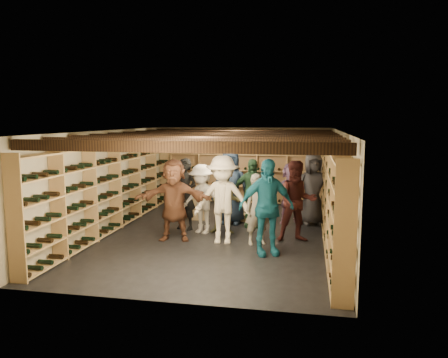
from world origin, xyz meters
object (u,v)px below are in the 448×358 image
object	(u,v)px
person_11	(291,193)
person_12	(313,189)
crate_stack_left	(229,203)
person_9	(202,199)
person_2	(225,202)
person_4	(266,207)
person_3	(223,200)
person_10	(252,193)
person_8	(297,201)
person_5	(174,200)
person_6	(230,187)
crate_stack_right	(198,207)
crate_loose	(245,217)
person_1	(185,194)
person_7	(258,209)

from	to	relation	value
person_11	person_12	distance (m)	0.56
crate_stack_left	person_9	distance (m)	1.72
person_2	person_4	bearing A→B (deg)	-58.65
person_3	person_10	world-z (taller)	person_3
person_8	person_12	size ratio (longest dim) A/B	0.98
person_5	person_6	world-z (taller)	person_6
person_4	person_5	distance (m)	2.20
person_3	person_5	bearing A→B (deg)	174.23
crate_stack_right	person_11	size ratio (longest dim) A/B	0.43
crate_loose	person_9	size ratio (longest dim) A/B	0.31
person_1	person_6	distance (m)	1.26
person_5	person_12	world-z (taller)	person_12
crate_loose	person_5	world-z (taller)	person_5
crate_stack_left	person_9	world-z (taller)	person_9
person_4	person_11	distance (m)	2.75
person_8	person_9	bearing A→B (deg)	158.89
person_1	person_8	xyz separation A→B (m)	(2.69, -0.55, 0.02)
person_9	person_10	xyz separation A→B (m)	(1.07, 0.81, 0.04)
crate_stack_left	crate_loose	xyz separation A→B (m)	(0.47, -0.19, -0.34)
person_8	person_11	xyz separation A→B (m)	(-0.20, 1.65, -0.10)
person_11	crate_stack_left	bearing A→B (deg)	155.65
crate_loose	person_11	size ratio (longest dim) A/B	0.32
person_9	person_6	bearing A→B (deg)	85.76
person_5	person_4	bearing A→B (deg)	-24.10
crate_loose	person_8	distance (m)	2.36
person_6	person_1	bearing A→B (deg)	-138.98
person_11	person_10	bearing A→B (deg)	-164.65
person_4	person_12	size ratio (longest dim) A/B	1.05
person_9	person_12	bearing A→B (deg)	48.60
person_3	person_5	distance (m)	1.10
person_4	person_7	size ratio (longest dim) A/B	1.26
crate_stack_left	crate_loose	distance (m)	0.61
crate_stack_right	person_6	world-z (taller)	person_6
person_11	person_9	bearing A→B (deg)	-160.83
person_1	person_11	bearing A→B (deg)	44.47
crate_loose	person_10	distance (m)	1.03
person_6	person_9	distance (m)	1.18
person_2	person_9	distance (m)	0.55
crate_stack_left	crate_loose	bearing A→B (deg)	-21.92
person_2	crate_stack_right	bearing A→B (deg)	120.95
person_7	person_6	bearing A→B (deg)	92.84
crate_stack_right	person_7	world-z (taller)	person_7
person_6	person_3	bearing A→B (deg)	-83.73
crate_stack_right	person_2	world-z (taller)	person_2
crate_stack_right	crate_loose	distance (m)	1.31
person_1	person_7	bearing A→B (deg)	-5.74
person_1	person_10	bearing A→B (deg)	40.20
person_2	person_11	bearing A→B (deg)	35.50
person_6	person_11	xyz separation A→B (m)	(1.52, 0.30, -0.16)
person_10	person_12	bearing A→B (deg)	15.61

